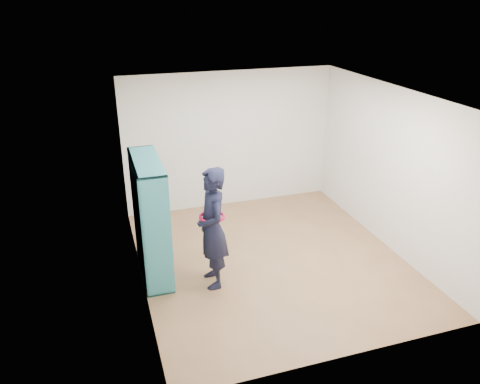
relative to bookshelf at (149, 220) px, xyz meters
name	(u,v)px	position (x,y,z in m)	size (l,w,h in m)	color
floor	(271,259)	(1.83, -0.23, -0.86)	(4.50, 4.50, 0.00)	brown
ceiling	(276,95)	(1.83, -0.23, 1.74)	(4.50, 4.50, 0.00)	white
wall_left	(136,201)	(-0.17, -0.23, 0.44)	(0.02, 4.50, 2.60)	silver
wall_right	(390,169)	(3.83, -0.23, 0.44)	(0.02, 4.50, 2.60)	silver
wall_back	(230,140)	(1.83, 2.02, 0.44)	(4.00, 0.02, 2.60)	silver
wall_front	(352,261)	(1.83, -2.48, 0.44)	(4.00, 0.02, 2.60)	silver
bookshelf	(149,220)	(0.00, 0.00, 0.00)	(0.39, 1.33, 1.78)	teal
person	(212,228)	(0.80, -0.56, 0.03)	(0.43, 0.65, 1.77)	black
smartphone	(201,219)	(0.66, -0.46, 0.14)	(0.02, 0.11, 0.14)	silver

